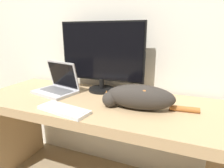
{
  "coord_description": "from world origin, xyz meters",
  "views": [
    {
      "loc": [
        0.55,
        -0.74,
        1.18
      ],
      "look_at": [
        0.14,
        0.29,
        0.87
      ],
      "focal_mm": 30.0,
      "sensor_mm": 36.0,
      "label": 1
    }
  ],
  "objects": [
    {
      "name": "cat",
      "position": [
        0.31,
        0.28,
        0.81
      ],
      "size": [
        0.55,
        0.19,
        0.15
      ],
      "rotation": [
        0.0,
        0.0,
        0.09
      ],
      "color": "#332D28",
      "rests_on": "desk"
    },
    {
      "name": "desk",
      "position": [
        0.0,
        0.32,
        0.59
      ],
      "size": [
        1.64,
        0.64,
        0.74
      ],
      "color": "tan",
      "rests_on": "ground_plane"
    },
    {
      "name": "wall_back",
      "position": [
        0.0,
        0.7,
        1.3
      ],
      "size": [
        6.4,
        0.06,
        2.6
      ],
      "color": "silver",
      "rests_on": "ground_plane"
    },
    {
      "name": "monitor",
      "position": [
        -0.03,
        0.53,
        1.01
      ],
      "size": [
        0.65,
        0.2,
        0.52
      ],
      "color": "black",
      "rests_on": "desk"
    },
    {
      "name": "external_keyboard",
      "position": [
        -0.07,
        0.08,
        0.75
      ],
      "size": [
        0.34,
        0.17,
        0.02
      ],
      "rotation": [
        0.0,
        0.0,
        -0.17
      ],
      "color": "white",
      "rests_on": "desk"
    },
    {
      "name": "laptop",
      "position": [
        -0.33,
        0.36,
        0.78
      ],
      "size": [
        0.35,
        0.28,
        0.23
      ],
      "rotation": [
        0.0,
        0.0,
        -0.24
      ],
      "color": "#B7B7BC",
      "rests_on": "desk"
    }
  ]
}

